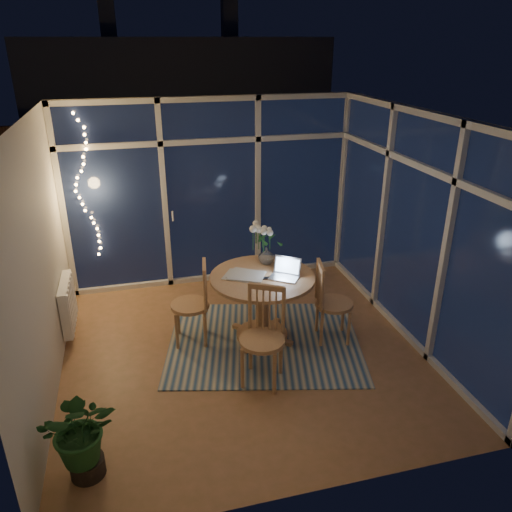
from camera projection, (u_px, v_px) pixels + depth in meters
name	position (u px, v px, depth m)	size (l,w,h in m)	color
floor	(246.00, 351.00, 5.69)	(4.00, 4.00, 0.00)	olive
ceiling	(243.00, 117.00, 4.64)	(4.00, 4.00, 0.00)	white
wall_back	(211.00, 193.00, 6.94)	(4.00, 0.04, 2.60)	beige
wall_front	(312.00, 355.00, 3.39)	(4.00, 0.04, 2.60)	beige
wall_left	(38.00, 267.00, 4.70)	(0.04, 4.00, 2.60)	beige
wall_right	(417.00, 229.00, 5.62)	(0.04, 4.00, 2.60)	beige
window_wall_back	(212.00, 194.00, 6.90)	(4.00, 0.10, 2.60)	silver
window_wall_right	(414.00, 229.00, 5.62)	(0.10, 4.00, 2.60)	silver
radiator	(68.00, 304.00, 5.88)	(0.10, 0.70, 0.58)	white
fairy_lights	(85.00, 188.00, 6.36)	(0.24, 0.10, 1.85)	#FBB464
garden_patio	(213.00, 215.00, 10.26)	(12.00, 6.00, 0.10)	black
garden_fence	(183.00, 165.00, 10.20)	(11.00, 0.08, 1.80)	#321D12
neighbour_roof	(177.00, 85.00, 12.41)	(7.00, 3.00, 2.20)	#363941
garden_shrubs	(152.00, 222.00, 8.34)	(0.90, 0.90, 0.90)	black
rug	(264.00, 341.00, 5.86)	(2.21, 1.77, 0.01)	#B8B095
dining_table	(262.00, 307.00, 5.79)	(1.19, 1.19, 0.81)	#A56A4A
chair_left	(190.00, 303.00, 5.69)	(0.47, 0.47, 1.01)	#A56A4A
chair_right	(334.00, 302.00, 5.73)	(0.46, 0.46, 0.99)	#A56A4A
chair_front	(262.00, 338.00, 4.99)	(0.48, 0.48, 1.05)	#A56A4A
laptop	(284.00, 269.00, 5.54)	(0.31, 0.27, 0.23)	silver
flower_vase	(266.00, 255.00, 5.90)	(0.20, 0.20, 0.21)	silver
bowl	(285.00, 268.00, 5.77)	(0.15, 0.15, 0.04)	white
newspapers	(243.00, 275.00, 5.64)	(0.39, 0.30, 0.02)	silver
phone	(265.00, 278.00, 5.57)	(0.11, 0.06, 0.01)	black
potted_plant	(83.00, 438.00, 3.94)	(0.54, 0.47, 0.76)	#1B4D20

